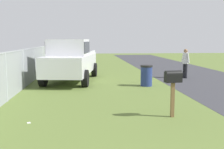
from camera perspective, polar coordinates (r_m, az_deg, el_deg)
name	(u,v)px	position (r m, az deg, el deg)	size (l,w,h in m)	color
mailbox	(173,80)	(7.45, 12.61, -1.18)	(0.27, 0.47, 1.26)	brown
pickup_truck	(71,59)	(13.70, -8.60, 3.15)	(5.50, 2.73, 2.09)	silver
trash_bin	(146,76)	(12.36, 7.18, -0.21)	(0.54, 0.54, 0.94)	navy
pedestrian	(185,61)	(15.22, 15.05, 2.65)	(0.46, 0.32, 1.58)	black
fence_section	(16,71)	(10.98, -19.47, 0.75)	(17.75, 0.07, 1.67)	#9EA3A8
litter_wrapper_near_hydrant	(29,123)	(7.27, -16.95, -9.58)	(0.12, 0.08, 0.01)	silver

